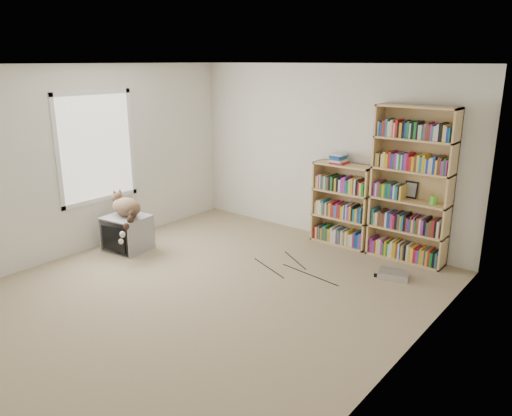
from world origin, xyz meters
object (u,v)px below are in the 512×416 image
Objects in this scene: cat at (126,211)px; bookcase_short at (343,208)px; crt_tv at (127,233)px; dvd_player at (394,275)px; bookcase_tall at (411,190)px.

bookcase_short reaches higher than cat.
dvd_player is (3.29, 1.42, -0.20)m from crt_tv.
dvd_player is (1.10, -0.67, -0.49)m from bookcase_short.
bookcase_short is (-0.97, -0.00, -0.42)m from bookcase_tall.
crt_tv is 3.04m from bookcase_short.
bookcase_tall reaches higher than crt_tv.
crt_tv is 0.34m from cat.
cat reaches higher than dvd_player.
crt_tv is 3.59m from dvd_player.
bookcase_tall is at bearing 37.95° from cat.
cat is at bearing -146.07° from bookcase_tall.
bookcase_tall reaches higher than dvd_player.
bookcase_short is (2.15, 2.10, -0.05)m from cat.
cat is 3.01m from bookcase_short.
crt_tv is 1.74× the size of dvd_player.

